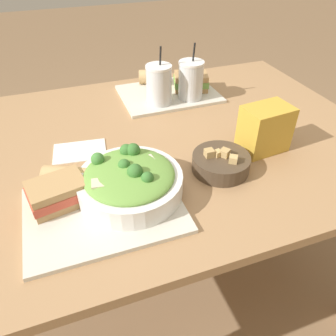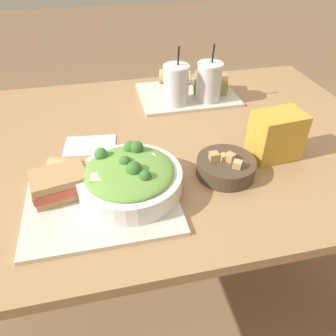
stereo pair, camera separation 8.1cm
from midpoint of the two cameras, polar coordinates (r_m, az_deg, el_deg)
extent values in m
plane|color=#846647|center=(1.63, -3.59, -18.89)|extent=(12.00, 12.00, 0.00)
cube|color=#A37A51|center=(1.08, -5.16, 4.11)|extent=(1.50, 1.02, 0.03)
cylinder|color=#A37A51|center=(1.88, 12.33, 5.23)|extent=(0.06, 0.06, 0.75)
cube|color=beige|center=(0.83, -13.82, -7.23)|extent=(0.38, 0.28, 0.01)
cube|color=beige|center=(1.35, -1.65, 12.72)|extent=(0.38, 0.28, 0.01)
cylinder|color=white|center=(0.84, -9.38, -2.91)|extent=(0.27, 0.27, 0.06)
ellipsoid|color=#6B9E42|center=(0.82, -9.60, -1.24)|extent=(0.23, 0.23, 0.04)
sphere|color=#38702D|center=(0.82, -10.48, 0.40)|extent=(0.03, 0.03, 0.03)
sphere|color=#38702D|center=(0.86, -8.79, 2.97)|extent=(0.04, 0.04, 0.04)
sphere|color=#38702D|center=(0.87, -9.94, 2.94)|extent=(0.03, 0.03, 0.03)
sphere|color=#38702D|center=(0.77, -6.61, -1.85)|extent=(0.03, 0.03, 0.03)
sphere|color=#427F38|center=(0.85, -14.84, 1.41)|extent=(0.03, 0.03, 0.03)
sphere|color=#38702D|center=(0.79, -8.71, -0.75)|extent=(0.04, 0.04, 0.04)
cube|color=beige|center=(0.84, -6.70, 0.91)|extent=(0.05, 0.05, 0.01)
cube|color=beige|center=(0.79, -14.08, -2.78)|extent=(0.06, 0.04, 0.01)
cube|color=beige|center=(0.81, -10.76, -1.21)|extent=(0.06, 0.05, 0.01)
cylinder|color=#473828|center=(0.93, 6.73, 0.80)|extent=(0.16, 0.16, 0.05)
cylinder|color=brown|center=(0.92, 6.81, 1.70)|extent=(0.15, 0.15, 0.01)
cube|color=tan|center=(0.91, 7.36, 2.47)|extent=(0.03, 0.03, 0.02)
cube|color=tan|center=(0.89, 8.75, 1.34)|extent=(0.03, 0.03, 0.02)
cube|color=tan|center=(0.91, 4.66, 2.44)|extent=(0.02, 0.02, 0.02)
cube|color=tan|center=(0.91, 6.15, 2.40)|extent=(0.02, 0.02, 0.02)
cube|color=tan|center=(0.87, -20.96, -5.28)|extent=(0.15, 0.12, 0.02)
cube|color=#C64C38|center=(0.85, -21.28, -4.19)|extent=(0.15, 0.12, 0.02)
cube|color=tan|center=(0.84, -21.62, -3.07)|extent=(0.15, 0.12, 0.02)
cylinder|color=tan|center=(0.89, -18.64, -1.69)|extent=(0.17, 0.12, 0.06)
cylinder|color=beige|center=(0.86, -14.05, -2.06)|extent=(0.03, 0.05, 0.05)
cube|color=tan|center=(1.38, 2.23, 13.94)|extent=(0.15, 0.13, 0.02)
cube|color=#6B9E47|center=(1.37, 2.25, 14.78)|extent=(0.16, 0.14, 0.02)
cube|color=tan|center=(1.36, 2.28, 15.63)|extent=(0.15, 0.13, 0.02)
cylinder|color=tan|center=(1.43, -4.06, 15.54)|extent=(0.14, 0.09, 0.06)
cylinder|color=beige|center=(1.43, -1.51, 15.59)|extent=(0.02, 0.05, 0.05)
cylinder|color=silver|center=(1.24, -3.51, 14.07)|extent=(0.09, 0.09, 0.14)
cylinder|color=black|center=(1.25, -3.50, 13.72)|extent=(0.08, 0.08, 0.11)
cylinder|color=white|center=(1.22, -3.64, 17.17)|extent=(0.10, 0.10, 0.01)
cylinder|color=black|center=(1.21, -3.37, 18.72)|extent=(0.01, 0.02, 0.08)
cylinder|color=silver|center=(1.28, 2.12, 14.83)|extent=(0.09, 0.09, 0.13)
cylinder|color=maroon|center=(1.29, 2.11, 14.50)|extent=(0.08, 0.08, 0.11)
cylinder|color=white|center=(1.26, 2.20, 17.82)|extent=(0.10, 0.10, 0.01)
cylinder|color=black|center=(1.25, 2.56, 19.32)|extent=(0.01, 0.02, 0.08)
cube|color=gold|center=(1.02, 14.36, 6.56)|extent=(0.15, 0.11, 0.14)
cube|color=white|center=(1.06, -17.27, 2.72)|extent=(0.17, 0.13, 0.00)
camera|label=1|loc=(0.04, -92.86, -2.22)|focal=35.00mm
camera|label=2|loc=(0.04, 87.14, 2.22)|focal=35.00mm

